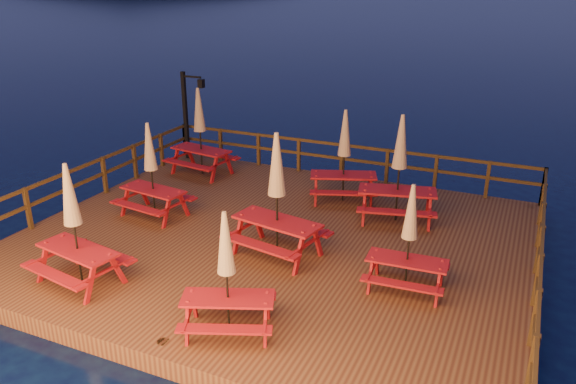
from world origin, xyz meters
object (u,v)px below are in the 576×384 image
object	(u,v)px
picnic_table_0	(151,169)
picnic_table_2	(200,130)
picnic_table_1	(399,167)
lamp_post	(189,108)

from	to	relation	value
picnic_table_0	picnic_table_2	world-z (taller)	picnic_table_2
picnic_table_0	picnic_table_1	xyz separation A→B (m)	(5.90, 2.34, 0.15)
lamp_post	picnic_table_0	bearing A→B (deg)	-67.86
picnic_table_1	lamp_post	bearing A→B (deg)	149.66
picnic_table_1	picnic_table_2	bearing A→B (deg)	157.03
picnic_table_2	lamp_post	bearing A→B (deg)	142.46
picnic_table_0	picnic_table_1	distance (m)	6.35
picnic_table_0	picnic_table_2	size ratio (longest dim) A/B	0.91
picnic_table_0	picnic_table_1	world-z (taller)	picnic_table_1
lamp_post	picnic_table_1	size ratio (longest dim) A/B	1.07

